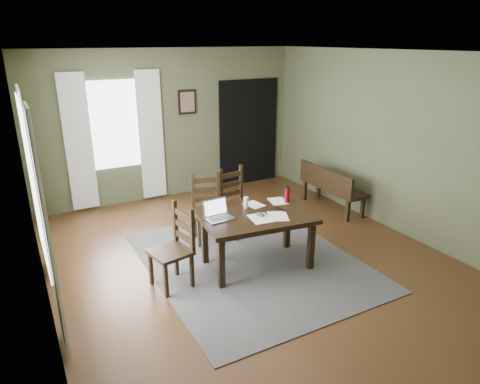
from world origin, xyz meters
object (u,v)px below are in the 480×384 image
bench (330,185)px  laptop (218,213)px  dining_table (257,222)px  chair_back_left (208,209)px  chair_back_right (237,202)px  water_bottle (287,195)px  chair_end (174,248)px

bench → laptop: laptop is taller
dining_table → chair_back_left: 1.07m
dining_table → chair_back_right: bearing=83.1°
dining_table → bench: (2.14, 1.12, -0.17)m
chair_back_left → laptop: size_ratio=2.83×
chair_back_right → chair_back_left: bearing=172.8°
bench → water_bottle: water_bottle is taller
dining_table → bench: 2.42m
chair_back_right → laptop: (-0.73, -0.85, 0.28)m
dining_table → water_bottle: size_ratio=6.23×
chair_back_left → laptop: 0.92m
chair_end → laptop: size_ratio=2.85×
chair_back_left → laptop: bearing=-92.8°
chair_end → chair_back_left: chair_end is taller
bench → laptop: size_ratio=3.83×
laptop → chair_end: bearing=-172.7°
chair_back_right → water_bottle: (0.34, -0.83, 0.33)m
dining_table → bench: size_ratio=1.11×
chair_end → chair_back_right: (1.36, 0.97, 0.00)m
water_bottle → chair_back_right: bearing=112.3°
dining_table → chair_back_left: bearing=109.4°
dining_table → chair_back_right: chair_back_right is taller
dining_table → water_bottle: 0.66m
chair_back_right → laptop: chair_back_right is taller
dining_table → chair_end: size_ratio=1.49×
chair_end → laptop: 0.70m
chair_back_left → bench: chair_back_left is taller
chair_end → chair_back_right: chair_back_right is taller
chair_back_right → chair_end: bearing=-152.8°
chair_back_right → water_bottle: 0.96m
bench → water_bottle: (-1.55, -0.91, 0.37)m
chair_end → chair_back_right: size_ratio=0.99×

